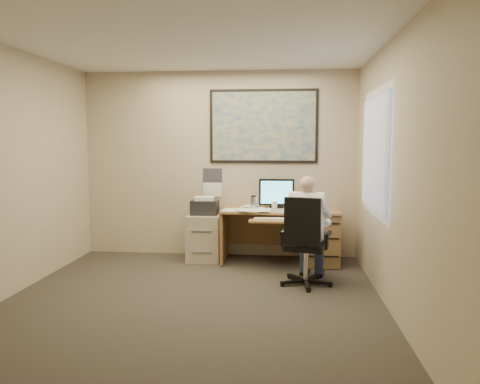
# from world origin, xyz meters

# --- Properties ---
(room_shell) EXTENTS (4.00, 4.50, 2.70)m
(room_shell) POSITION_xyz_m (0.00, 0.00, 1.35)
(room_shell) COLOR #332E27
(room_shell) RESTS_ON ground
(desk) EXTENTS (1.60, 0.97, 1.15)m
(desk) POSITION_xyz_m (1.22, 1.90, 0.44)
(desk) COLOR #9D7243
(desk) RESTS_ON ground
(world_map) EXTENTS (1.56, 0.03, 1.06)m
(world_map) POSITION_xyz_m (0.65, 2.23, 1.90)
(world_map) COLOR #1E4C93
(world_map) RESTS_ON room_shell
(wall_calendar) EXTENTS (0.28, 0.01, 0.42)m
(wall_calendar) POSITION_xyz_m (-0.10, 2.24, 1.08)
(wall_calendar) COLOR white
(wall_calendar) RESTS_ON room_shell
(window_blinds) EXTENTS (0.06, 1.40, 1.30)m
(window_blinds) POSITION_xyz_m (1.97, 0.80, 1.55)
(window_blinds) COLOR beige
(window_blinds) RESTS_ON room_shell
(filing_cabinet) EXTENTS (0.47, 0.56, 0.91)m
(filing_cabinet) POSITION_xyz_m (-0.16, 1.93, 0.39)
(filing_cabinet) COLOR #B2A690
(filing_cabinet) RESTS_ON ground
(office_chair) EXTENTS (0.77, 0.77, 1.05)m
(office_chair) POSITION_xyz_m (1.23, 0.81, 0.31)
(office_chair) COLOR black
(office_chair) RESTS_ON ground
(person) EXTENTS (0.68, 0.85, 1.28)m
(person) POSITION_xyz_m (1.22, 0.89, 0.64)
(person) COLOR white
(person) RESTS_ON office_chair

